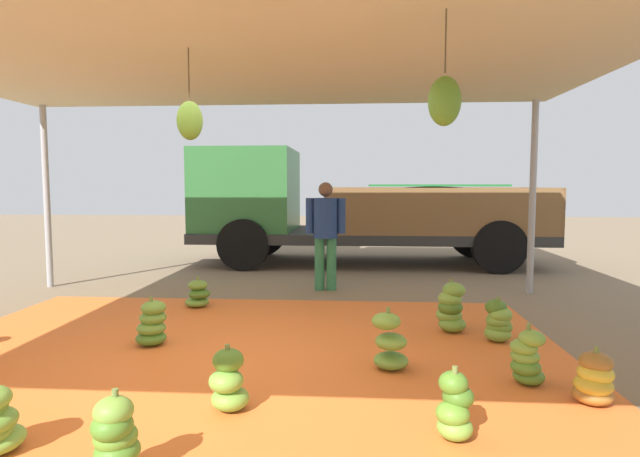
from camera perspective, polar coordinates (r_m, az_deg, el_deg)
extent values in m
plane|color=#7F6B51|center=(7.85, -4.56, -7.27)|extent=(40.00, 40.00, 0.00)
cube|color=orange|center=(5.01, -9.84, -14.33)|extent=(6.46, 5.11, 0.01)
cylinder|color=#9EA0A5|center=(9.32, -28.15, 3.09)|extent=(0.10, 0.10, 2.91)
cylinder|color=#9EA0A5|center=(8.33, 22.58, 3.16)|extent=(0.10, 0.10, 2.91)
cube|color=beige|center=(4.91, -10.36, 20.06)|extent=(8.00, 7.00, 0.06)
cylinder|color=#4C422D|center=(4.04, 13.82, 19.61)|extent=(0.01, 0.01, 0.45)
ellipsoid|color=#518428|center=(3.95, 13.70, 13.62)|extent=(0.24, 0.24, 0.36)
cylinder|color=#4C422D|center=(5.09, -14.41, 16.40)|extent=(0.01, 0.01, 0.46)
ellipsoid|color=#60932D|center=(5.02, -14.30, 11.56)|extent=(0.24, 0.24, 0.36)
ellipsoid|color=#75A83D|center=(3.98, -9.96, -18.13)|extent=(0.39, 0.39, 0.17)
ellipsoid|color=#75A83D|center=(3.91, -10.40, -16.34)|extent=(0.36, 0.36, 0.17)
ellipsoid|color=#518428|center=(3.89, -10.19, -14.24)|extent=(0.31, 0.31, 0.17)
cylinder|color=olive|center=(3.86, -10.27, -13.44)|extent=(0.04, 0.04, 0.12)
ellipsoid|color=#75A83D|center=(3.64, 14.76, -20.62)|extent=(0.28, 0.28, 0.16)
ellipsoid|color=#60932D|center=(3.60, 14.54, -19.30)|extent=(0.30, 0.30, 0.16)
ellipsoid|color=#477523|center=(3.62, 15.12, -17.63)|extent=(0.23, 0.23, 0.16)
ellipsoid|color=#518428|center=(3.57, 14.62, -16.32)|extent=(0.27, 0.27, 0.16)
cylinder|color=olive|center=(3.53, 14.78, -15.53)|extent=(0.04, 0.04, 0.12)
ellipsoid|color=#996628|center=(4.52, 28.07, -15.92)|extent=(0.41, 0.41, 0.15)
ellipsoid|color=gold|center=(4.47, 28.14, -15.06)|extent=(0.35, 0.35, 0.15)
ellipsoid|color=gold|center=(4.46, 28.35, -14.00)|extent=(0.32, 0.32, 0.15)
ellipsoid|color=#996628|center=(4.46, 28.38, -12.95)|extent=(0.33, 0.33, 0.15)
cylinder|color=olive|center=(4.43, 28.38, -12.23)|extent=(0.04, 0.04, 0.12)
ellipsoid|color=#6B9E38|center=(6.00, 14.51, -10.27)|extent=(0.42, 0.42, 0.17)
ellipsoid|color=#75A83D|center=(6.00, 14.16, -9.30)|extent=(0.31, 0.31, 0.17)
ellipsoid|color=#477523|center=(5.94, 14.31, -8.49)|extent=(0.38, 0.38, 0.17)
ellipsoid|color=#75A83D|center=(5.91, 14.26, -7.58)|extent=(0.28, 0.28, 0.17)
ellipsoid|color=#6B9E38|center=(5.90, 14.69, -6.65)|extent=(0.29, 0.29, 0.17)
cylinder|color=olive|center=(5.91, 14.37, -6.03)|extent=(0.04, 0.04, 0.12)
ellipsoid|color=#518428|center=(5.64, -18.29, -11.49)|extent=(0.43, 0.43, 0.15)
ellipsoid|color=#6B9E38|center=(5.61, -18.28, -10.47)|extent=(0.30, 0.30, 0.15)
ellipsoid|color=#6B9E38|center=(5.59, -18.11, -9.41)|extent=(0.38, 0.38, 0.15)
ellipsoid|color=#6B9E38|center=(5.55, -18.06, -8.39)|extent=(0.34, 0.34, 0.15)
cylinder|color=olive|center=(5.53, -18.28, -7.81)|extent=(0.04, 0.04, 0.12)
ellipsoid|color=#518428|center=(4.71, 22.21, -14.94)|extent=(0.30, 0.30, 0.14)
ellipsoid|color=#518428|center=(4.66, 21.93, -14.09)|extent=(0.29, 0.29, 0.14)
ellipsoid|color=#75A83D|center=(4.65, 21.87, -13.04)|extent=(0.32, 0.32, 0.14)
ellipsoid|color=#75A83D|center=(4.61, 21.76, -12.14)|extent=(0.27, 0.27, 0.14)
ellipsoid|color=#75A83D|center=(4.57, 22.54, -11.23)|extent=(0.27, 0.27, 0.14)
cylinder|color=olive|center=(4.57, 22.18, -10.45)|extent=(0.04, 0.04, 0.12)
ellipsoid|color=#75A83D|center=(5.78, 19.19, -10.98)|extent=(0.36, 0.36, 0.17)
ellipsoid|color=#60932D|center=(5.78, 19.34, -10.28)|extent=(0.37, 0.37, 0.17)
ellipsoid|color=#6B9E38|center=(5.75, 19.24, -9.66)|extent=(0.28, 0.28, 0.17)
ellipsoid|color=#75A83D|center=(5.72, 19.45, -9.03)|extent=(0.34, 0.34, 0.17)
ellipsoid|color=#477523|center=(5.73, 19.02, -8.30)|extent=(0.28, 0.28, 0.17)
cylinder|color=olive|center=(5.70, 19.24, -7.76)|extent=(0.04, 0.04, 0.12)
ellipsoid|color=#518428|center=(3.30, -21.64, -22.05)|extent=(0.33, 0.33, 0.16)
ellipsoid|color=#60932D|center=(3.28, -21.80, -20.72)|extent=(0.25, 0.25, 0.16)
ellipsoid|color=#518428|center=(3.22, -22.15, -19.69)|extent=(0.24, 0.24, 0.16)
ellipsoid|color=#75A83D|center=(3.20, -22.00, -18.32)|extent=(0.22, 0.22, 0.16)
cylinder|color=olive|center=(3.18, -21.83, -17.25)|extent=(0.04, 0.04, 0.12)
ellipsoid|color=#6B9E38|center=(7.16, -13.53, -7.95)|extent=(0.36, 0.36, 0.13)
ellipsoid|color=#477523|center=(7.11, -13.29, -7.09)|extent=(0.40, 0.40, 0.13)
ellipsoid|color=#6B9E38|center=(7.10, -13.45, -6.15)|extent=(0.32, 0.32, 0.13)
cylinder|color=olive|center=(7.09, -13.45, -5.67)|extent=(0.04, 0.04, 0.12)
ellipsoid|color=#6B9E38|center=(4.76, 7.89, -14.36)|extent=(0.34, 0.34, 0.15)
ellipsoid|color=#75A83D|center=(4.67, 7.92, -12.36)|extent=(0.29, 0.29, 0.15)
ellipsoid|color=#75A83D|center=(4.61, 7.38, -10.18)|extent=(0.30, 0.30, 0.15)
cylinder|color=olive|center=(4.61, 7.60, -9.42)|extent=(0.04, 0.04, 0.12)
cube|color=#2D2D2D|center=(10.87, 5.34, -0.71)|extent=(7.12, 2.42, 0.20)
cube|color=#2D6B33|center=(11.06, -8.06, 4.29)|extent=(2.00, 2.22, 1.70)
cube|color=#232D38|center=(11.32, -13.10, 5.94)|extent=(0.03, 1.93, 0.75)
cube|color=brown|center=(9.79, 13.46, 1.80)|extent=(4.42, 0.09, 0.90)
cube|color=brown|center=(12.10, 11.67, 2.38)|extent=(4.42, 0.09, 0.90)
cube|color=brown|center=(11.46, 23.26, 1.96)|extent=(0.08, 2.41, 0.90)
ellipsoid|color=#60932D|center=(10.94, 12.47, 2.18)|extent=(3.89, 2.03, 0.92)
cube|color=#237533|center=(10.93, 12.52, 4.71)|extent=(2.65, 1.84, 0.04)
cylinder|color=black|center=(10.02, -8.52, -1.79)|extent=(1.00, 0.28, 1.00)
cylinder|color=black|center=(12.17, -6.25, -0.60)|extent=(1.00, 0.28, 1.00)
cylinder|color=black|center=(10.13, 19.31, -1.93)|extent=(1.00, 0.28, 1.00)
cylinder|color=black|center=(12.27, 16.60, -0.73)|extent=(1.00, 0.28, 1.00)
cylinder|color=#337A4C|center=(8.06, -0.04, -3.96)|extent=(0.15, 0.15, 0.83)
cylinder|color=#337A4C|center=(8.05, 1.28, -3.97)|extent=(0.15, 0.15, 0.83)
cylinder|color=navy|center=(7.97, 0.62, 1.18)|extent=(0.38, 0.38, 0.62)
cylinder|color=navy|center=(7.99, -1.16, 1.43)|extent=(0.12, 0.12, 0.55)
cylinder|color=navy|center=(7.96, 2.42, 1.42)|extent=(0.12, 0.12, 0.55)
sphere|color=brown|center=(7.96, 0.63, 4.37)|extent=(0.22, 0.22, 0.22)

